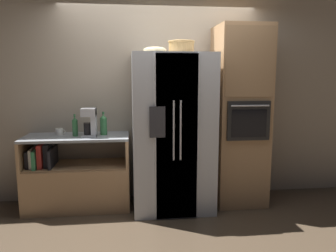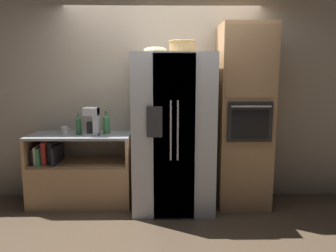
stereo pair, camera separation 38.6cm
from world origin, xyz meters
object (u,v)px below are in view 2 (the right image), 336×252
Objects in this scene: wall_oven at (243,117)px; wicker_basket at (182,47)px; bottle_short at (106,124)px; coffee_maker at (93,120)px; fruit_bowl at (155,50)px; refrigerator at (173,133)px; bottle_tall at (79,125)px; mug at (65,130)px.

wicker_basket is at bearing -170.96° from wall_oven.
bottle_short is 0.18m from coffee_maker.
bottle_short is at bearing 161.61° from fruit_bowl.
bottle_tall is at bearing 174.65° from refrigerator.
fruit_bowl is 0.78× the size of coffee_maker.
fruit_bowl is 1.53m from mug.
bottle_tall is at bearing 173.34° from wicker_basket.
fruit_bowl is 1.01× the size of bottle_tall.
mug is at bearing 177.19° from wall_oven.
coffee_maker is (0.39, -0.14, 0.15)m from mug.
wicker_basket reaches higher than bottle_short.
fruit_bowl is 1.32m from bottle_tall.
bottle_short is at bearing -4.07° from mug.
wall_oven is 7.15× the size of wicker_basket.
fruit_bowl is (-0.21, -0.05, 0.98)m from refrigerator.
bottle_tall is at bearing 164.63° from coffee_maker.
wicker_basket is 1.18× the size of bottle_tall.
coffee_maker is at bearing -19.08° from mug.
bottle_tall is (-1.27, 0.15, -0.94)m from wicker_basket.
refrigerator is at bearing -174.52° from wall_oven.
wicker_basket is 1.38m from coffee_maker.
mug is at bearing 157.53° from bottle_tall.
wall_oven is 6.54× the size of coffee_maker.
bottle_short reaches higher than bottle_tall.
coffee_maker is at bearing 174.94° from wicker_basket.
wall_oven is 1.70m from bottle_short.
mug is at bearing 171.99° from refrigerator.
wall_oven reaches higher than bottle_tall.
refrigerator is at bearing -8.01° from mug.
coffee_maker is (-0.97, 0.06, 0.15)m from refrigerator.
refrigerator is 7.04× the size of fruit_bowl.
fruit_bowl is 0.94× the size of bottle_short.
coffee_maker reaches higher than bottle_short.
fruit_bowl is (-0.31, -0.01, -0.04)m from wicker_basket.
coffee_maker is (-1.84, -0.03, -0.03)m from wall_oven.
bottle_tall is (-2.03, 0.03, -0.10)m from wall_oven.
refrigerator is 0.85m from bottle_short.
bottle_tall is 2.20× the size of mug.
fruit_bowl is at bearing -11.95° from mug.
wicker_basket is 1.80m from mug.
bottle_tall is 0.78× the size of coffee_maker.
wall_oven reaches higher than coffee_maker.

